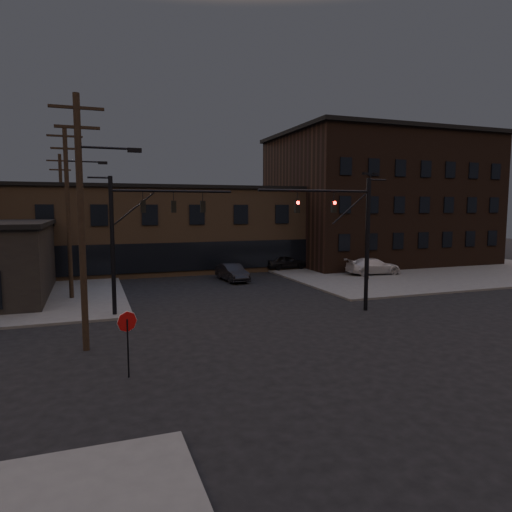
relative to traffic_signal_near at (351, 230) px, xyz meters
The scene contains 15 objects.
ground 8.56m from the traffic_signal_near, 139.97° to the right, with size 140.00×140.00×0.00m, color black.
sidewalk_ne 24.63m from the traffic_signal_near, 46.44° to the left, with size 30.00×30.00×0.15m, color #474744.
building_row 24.12m from the traffic_signal_near, 102.84° to the left, with size 40.00×12.00×8.00m, color brown.
building_right 27.27m from the traffic_signal_near, 52.26° to the left, with size 22.00×16.00×14.00m, color black.
traffic_signal_near is the anchor object (origin of this frame).
traffic_signal_far 12.57m from the traffic_signal_near, 163.83° to the left, with size 7.12×0.24×8.00m.
stop_sign 15.17m from the traffic_signal_near, 154.10° to the right, with size 0.72×0.33×2.48m.
utility_pole_near 15.03m from the traffic_signal_near, behind, with size 3.70×0.28×11.00m.
utility_pole_mid 18.47m from the traffic_signal_near, 148.97° to the left, with size 3.70×0.28×11.50m.
utility_pole_far 27.33m from the traffic_signal_near, 128.10° to the left, with size 2.20×0.28×11.00m.
lot_light_a 12.21m from the traffic_signal_near, 51.18° to the left, with size 1.50×0.28×9.14m.
lot_light_b 19.92m from the traffic_signal_near, 46.74° to the left, with size 1.50×0.28×9.14m.
parked_car_lot_a 18.76m from the traffic_signal_near, 78.53° to the left, with size 1.73×4.30×1.47m, color black.
parked_car_lot_b 15.89m from the traffic_signal_near, 50.53° to the left, with size 2.07×5.09×1.48m, color #BBBBBD.
car_crossing 14.47m from the traffic_signal_near, 103.60° to the left, with size 1.55×4.44×1.46m, color black.
Camera 1 is at (-9.14, -18.92, 6.27)m, focal length 32.00 mm.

